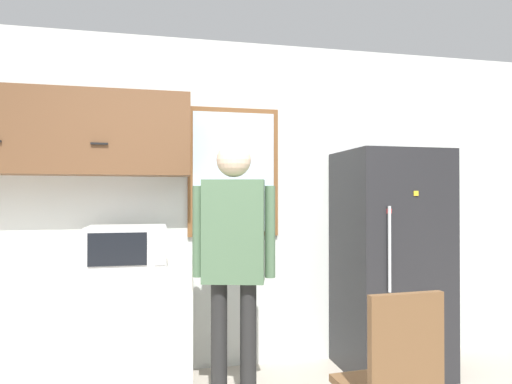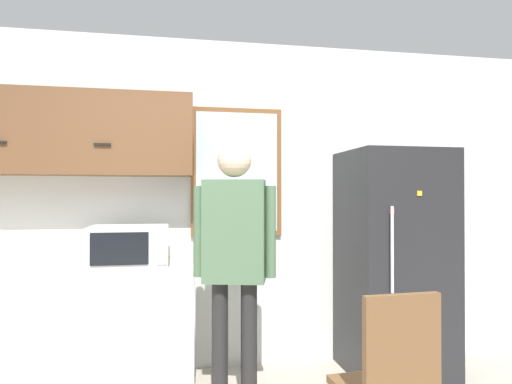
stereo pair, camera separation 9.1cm
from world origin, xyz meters
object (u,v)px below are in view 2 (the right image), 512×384
object	(u,v)px
person	(234,244)
chair	(390,380)
microwave	(130,245)
refrigerator	(394,261)

from	to	relation	value
person	chair	world-z (taller)	person
microwave	person	xyz separation A→B (m)	(0.71, -0.36, 0.03)
person	chair	xyz separation A→B (m)	(0.61, -1.02, -0.56)
microwave	refrigerator	xyz separation A→B (m)	(2.05, -0.02, -0.17)
person	chair	distance (m)	1.31
refrigerator	microwave	bearing A→B (deg)	179.52
refrigerator	chair	size ratio (longest dim) A/B	1.85
microwave	refrigerator	size ratio (longest dim) A/B	0.31
person	refrigerator	world-z (taller)	refrigerator
microwave	refrigerator	distance (m)	2.06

